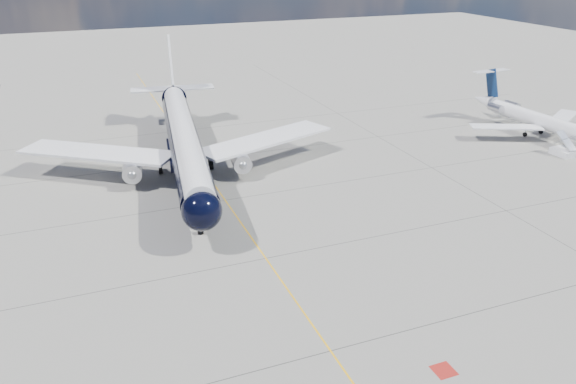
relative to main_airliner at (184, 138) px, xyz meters
name	(u,v)px	position (x,y,z in m)	size (l,w,h in m)	color
ground	(215,185)	(2.33, -6.63, -4.75)	(320.00, 320.00, 0.00)	gray
taxiway_centerline	(225,200)	(2.33, -11.63, -4.74)	(0.16, 160.00, 0.01)	#F8B20D
red_marking	(444,370)	(9.13, -46.63, -4.74)	(1.60, 1.60, 0.01)	maroon
main_airliner	(184,138)	(0.00, 0.00, 0.00)	(43.15, 52.89, 15.29)	black
regional_jet	(531,117)	(56.38, -4.33, -1.88)	(23.36, 26.85, 9.10)	white
boarding_stair	(564,151)	(53.55, -14.47, -4.08)	(2.75, 3.37, 3.59)	white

